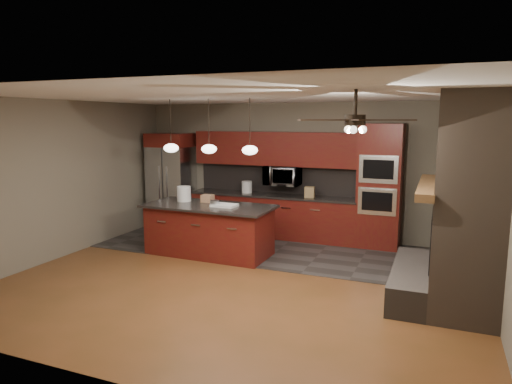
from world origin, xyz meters
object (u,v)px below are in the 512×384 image
at_px(refrigerator, 171,181).
at_px(cardboard_box, 208,199).
at_px(white_bucket, 184,194).
at_px(counter_bucket, 247,187).
at_px(oven_tower, 380,186).
at_px(counter_box, 310,192).
at_px(paint_tray, 224,205).
at_px(paint_can, 215,203).
at_px(kitchen_island, 209,229).
at_px(microwave, 283,176).

xyz_separation_m(refrigerator, cardboard_box, (1.63, -1.33, -0.08)).
bearing_deg(white_bucket, counter_bucket, 65.67).
bearing_deg(oven_tower, counter_box, -178.21).
distance_m(oven_tower, cardboard_box, 3.28).
xyz_separation_m(paint_tray, cardboard_box, (-0.48, 0.27, 0.05)).
relative_size(paint_can, cardboard_box, 0.74).
height_order(oven_tower, counter_bucket, oven_tower).
relative_size(paint_tray, cardboard_box, 1.98).
xyz_separation_m(refrigerator, paint_can, (1.94, -1.65, -0.10)).
relative_size(white_bucket, cardboard_box, 1.29).
xyz_separation_m(kitchen_island, white_bucket, (-0.62, 0.18, 0.60)).
xyz_separation_m(oven_tower, counter_box, (-1.36, -0.04, -0.18)).
distance_m(paint_can, counter_box, 2.12).
bearing_deg(paint_tray, white_bucket, 170.66).
bearing_deg(microwave, counter_bucket, -176.36).
relative_size(microwave, white_bucket, 2.59).
relative_size(cardboard_box, counter_box, 1.02).
xyz_separation_m(white_bucket, counter_box, (2.07, 1.43, -0.05)).
distance_m(microwave, refrigerator, 2.63).
relative_size(oven_tower, microwave, 3.25).
distance_m(paint_can, paint_tray, 0.18).
bearing_deg(microwave, cardboard_box, -123.97).
distance_m(microwave, paint_can, 1.93).
bearing_deg(counter_box, cardboard_box, -147.06).
distance_m(oven_tower, counter_box, 1.37).
height_order(paint_can, cardboard_box, cardboard_box).
bearing_deg(paint_tray, paint_can, -160.65).
height_order(microwave, counter_bucket, microwave).
relative_size(refrigerator, white_bucket, 7.62).
bearing_deg(counter_box, kitchen_island, -139.34).
relative_size(microwave, counter_bucket, 2.91).
height_order(oven_tower, paint_tray, oven_tower).
height_order(oven_tower, paint_can, oven_tower).
height_order(paint_can, counter_box, counter_box).
relative_size(kitchen_island, white_bucket, 8.48).
bearing_deg(refrigerator, white_bucket, -50.20).
distance_m(white_bucket, paint_can, 0.83).
distance_m(white_bucket, paint_tray, 0.98).
xyz_separation_m(paint_tray, counter_box, (1.12, 1.63, 0.07)).
relative_size(paint_tray, counter_bucket, 1.73).
bearing_deg(counter_bucket, paint_can, -86.29).
bearing_deg(paint_can, oven_tower, 33.07).
bearing_deg(counter_bucket, oven_tower, -0.15).
xyz_separation_m(paint_can, cardboard_box, (-0.31, 0.32, 0.02)).
height_order(kitchen_island, paint_can, paint_can).
distance_m(kitchen_island, counter_box, 2.23).
height_order(paint_tray, cardboard_box, cardboard_box).
distance_m(cardboard_box, counter_box, 2.10).
bearing_deg(counter_box, counter_bucket, 170.49).
distance_m(paint_tray, cardboard_box, 0.55).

